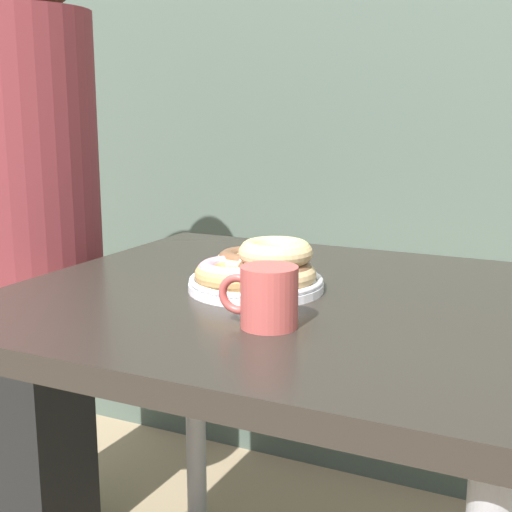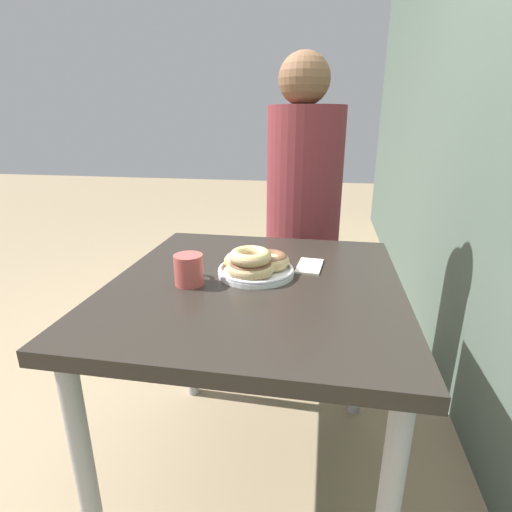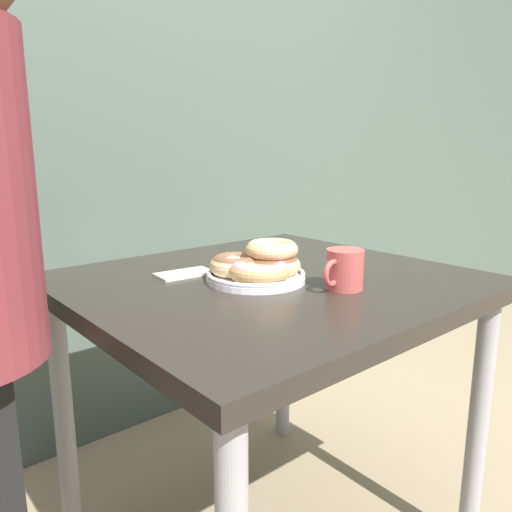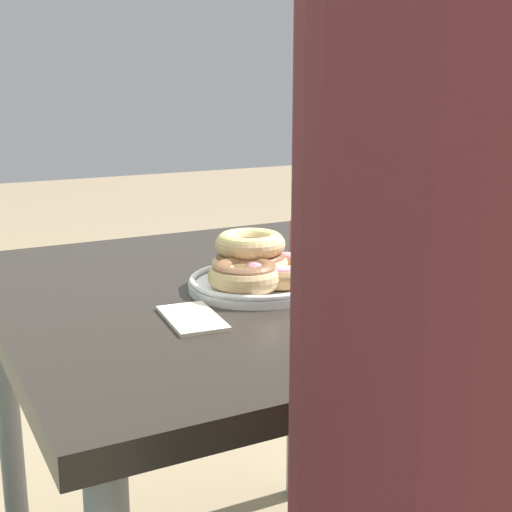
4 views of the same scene
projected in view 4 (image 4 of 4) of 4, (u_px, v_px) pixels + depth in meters
The scene contains 5 objects.
dining_table at pixel (240, 331), 1.28m from camera, with size 0.91×0.84×0.75m.
donut_plate at pixel (257, 268), 1.22m from camera, with size 0.25×0.24×0.09m.
coffee_mug at pixel (312, 242), 1.38m from camera, with size 0.12×0.08×0.09m.
person_figure at pixel (478, 465), 0.63m from camera, with size 0.38×0.32×1.44m.
napkin at pixel (192, 318), 1.07m from camera, with size 0.14×0.09×0.01m.
Camera 4 is at (-1.09, 0.87, 1.10)m, focal length 50.00 mm.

